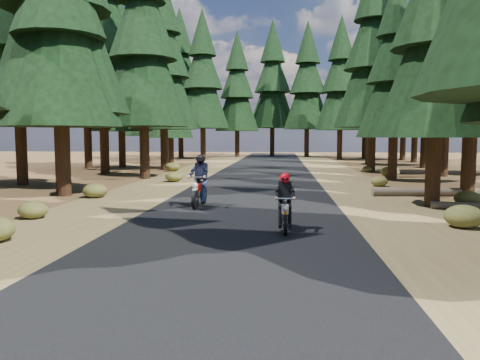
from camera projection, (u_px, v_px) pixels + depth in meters
name	position (u px, v px, depth m)	size (l,w,h in m)	color
ground	(235.00, 230.00, 11.41)	(120.00, 120.00, 0.00)	#4C331B
road	(249.00, 202.00, 16.37)	(6.00, 100.00, 0.01)	black
shoulder_l	(121.00, 200.00, 16.77)	(3.20, 100.00, 0.01)	brown
shoulder_r	(383.00, 204.00, 15.97)	(3.20, 100.00, 0.01)	brown
pine_forest	(265.00, 54.00, 31.57)	(34.59, 55.08, 16.32)	black
log_near	(436.00, 192.00, 18.03)	(0.32, 0.32, 4.89)	#4C4233
understory_shrubs	(279.00, 189.00, 18.24)	(14.38, 28.44, 0.63)	#474C1E
rider_lead	(285.00, 212.00, 11.28)	(0.50, 1.58, 1.40)	silver
rider_follow	(199.00, 190.00, 15.18)	(0.66, 1.93, 1.70)	maroon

